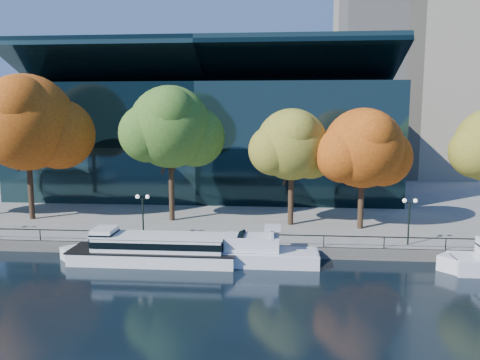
# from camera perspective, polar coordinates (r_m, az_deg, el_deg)

# --- Properties ---
(ground) EXTENTS (160.00, 160.00, 0.00)m
(ground) POSITION_cam_1_polar(r_m,az_deg,el_deg) (38.14, -4.81, -10.56)
(ground) COLOR black
(ground) RESTS_ON ground
(promenade) EXTENTS (90.00, 67.08, 1.00)m
(promenade) POSITION_cam_1_polar(r_m,az_deg,el_deg) (73.19, -0.08, -1.08)
(promenade) COLOR slate
(promenade) RESTS_ON ground
(railing) EXTENTS (88.20, 0.08, 0.99)m
(railing) POSITION_cam_1_polar(r_m,az_deg,el_deg) (40.66, -4.07, -6.51)
(railing) COLOR black
(railing) RESTS_ON promenade
(convention_building) EXTENTS (50.00, 24.57, 21.43)m
(convention_building) POSITION_cam_1_polar(r_m,az_deg,el_deg) (68.26, -3.77, 5.00)
(convention_building) COLOR black
(convention_building) RESTS_ON ground
(tour_boat) EXTENTS (15.02, 3.35, 2.85)m
(tour_boat) POSITION_cam_1_polar(r_m,az_deg,el_deg) (39.49, -11.02, -8.19)
(tour_boat) COLOR silver
(tour_boat) RESTS_ON ground
(cruiser_near) EXTENTS (10.85, 2.79, 3.14)m
(cruiser_near) POSITION_cam_1_polar(r_m,az_deg,el_deg) (38.52, 1.54, -8.82)
(cruiser_near) COLOR silver
(cruiser_near) RESTS_ON ground
(tree_1) EXTENTS (12.56, 10.30, 15.28)m
(tree_1) POSITION_cam_1_polar(r_m,az_deg,el_deg) (53.71, -24.42, 6.17)
(tree_1) COLOR black
(tree_1) RESTS_ON promenade
(tree_2) EXTENTS (10.61, 8.70, 14.07)m
(tree_2) POSITION_cam_1_polar(r_m,az_deg,el_deg) (48.86, -8.31, 6.20)
(tree_2) COLOR black
(tree_2) RESTS_ON promenade
(tree_3) EXTENTS (8.91, 7.31, 11.71)m
(tree_3) POSITION_cam_1_polar(r_m,az_deg,el_deg) (46.81, 6.49, 4.13)
(tree_3) COLOR black
(tree_3) RESTS_ON promenade
(tree_4) EXTENTS (9.64, 7.91, 11.75)m
(tree_4) POSITION_cam_1_polar(r_m,az_deg,el_deg) (46.54, 14.95, 3.57)
(tree_4) COLOR black
(tree_4) RESTS_ON promenade
(lamp_1) EXTENTS (1.26, 0.36, 4.03)m
(lamp_1) POSITION_cam_1_polar(r_m,az_deg,el_deg) (42.70, -11.78, -3.15)
(lamp_1) COLOR black
(lamp_1) RESTS_ON promenade
(lamp_2) EXTENTS (1.26, 0.36, 4.03)m
(lamp_2) POSITION_cam_1_polar(r_m,az_deg,el_deg) (42.43, 19.95, -3.54)
(lamp_2) COLOR black
(lamp_2) RESTS_ON promenade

